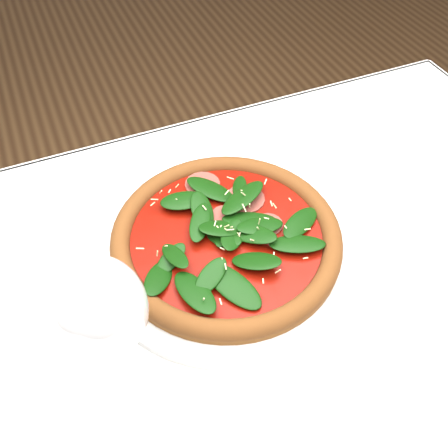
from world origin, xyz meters
name	(u,v)px	position (x,y,z in m)	size (l,w,h in m)	color
dining_table	(257,331)	(0.00, 0.00, 0.65)	(1.21, 0.81, 0.75)	white
plate	(226,245)	(-0.01, 0.09, 0.76)	(0.39, 0.39, 0.02)	silver
pizza	(226,235)	(-0.01, 0.09, 0.78)	(0.39, 0.39, 0.04)	brown
wine_glass	(101,312)	(-0.21, -0.05, 0.91)	(0.09, 0.09, 0.23)	white
saucer_far	(361,147)	(0.30, 0.21, 0.76)	(0.15, 0.15, 0.01)	silver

